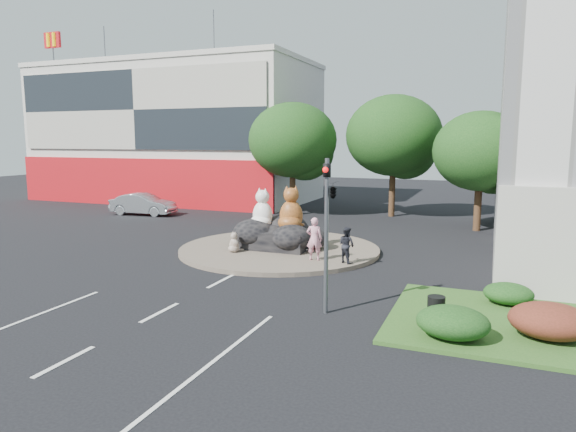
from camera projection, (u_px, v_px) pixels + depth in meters
name	position (u px, v px, depth m)	size (l,w,h in m)	color
ground	(160.00, 313.00, 16.65)	(120.00, 120.00, 0.00)	black
roundabout_island	(279.00, 249.00, 25.81)	(10.00, 10.00, 0.20)	brown
rock_plinth	(279.00, 238.00, 25.73)	(3.20, 2.60, 0.90)	black
shophouse_block	(177.00, 133.00, 47.99)	(25.20, 12.30, 17.40)	beige
grass_verge	(565.00, 330.00, 14.96)	(10.00, 6.00, 0.12)	#23511B
tree_left	(294.00, 144.00, 37.57)	(6.46, 6.46, 8.27)	#382314
tree_mid	(395.00, 140.00, 36.77)	(6.84, 6.84, 8.76)	#382314
tree_right	(482.00, 155.00, 31.02)	(5.70, 5.70, 7.30)	#382314
hedge_near_green	(453.00, 322.00, 14.16)	(2.00, 1.60, 0.90)	#123811
hedge_red	(550.00, 321.00, 14.15)	(2.20, 1.76, 0.99)	#4C2314
hedge_back_green	(508.00, 294.00, 17.11)	(1.60, 1.28, 0.72)	#123811
traffic_light	(330.00, 202.00, 16.07)	(0.44, 1.24, 5.00)	#595B60
cat_white	(262.00, 208.00, 25.90)	(1.24, 1.07, 2.07)	white
cat_tabby	(291.00, 208.00, 25.40)	(1.34, 1.16, 2.23)	#A25A21
kitten_calico	(234.00, 242.00, 24.68)	(0.60, 0.52, 1.00)	beige
kitten_white	(300.00, 243.00, 24.71)	(0.52, 0.45, 0.86)	silver
pedestrian_pink	(314.00, 239.00, 22.94)	(0.71, 0.46, 1.94)	pink
pedestrian_dark	(347.00, 245.00, 22.46)	(0.78, 0.61, 1.60)	black
parked_car	(143.00, 204.00, 38.16)	(1.70, 4.87, 1.61)	#B1B5B9
litter_bin	(436.00, 309.00, 15.54)	(0.53, 0.53, 0.76)	black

